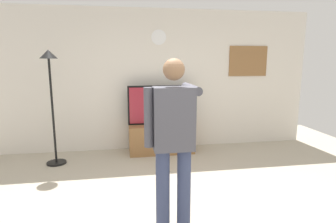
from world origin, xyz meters
The scene contains 7 objects.
back_wall centered at (0.00, 2.95, 1.35)m, with size 6.40×0.10×2.70m, color silver.
tv_stand centered at (0.14, 2.60, 0.27)m, with size 1.22×0.55×0.54m.
television centered at (0.14, 2.65, 0.91)m, with size 1.24×0.07×0.73m.
wall_clock centered at (0.14, 2.89, 2.17)m, with size 0.28×0.28×0.03m, color white.
framed_picture centered at (1.97, 2.90, 1.72)m, with size 0.80×0.04×0.60m, color olive.
floor_lamp centered at (-1.71, 2.27, 1.36)m, with size 0.32×0.32×1.91m.
person_standing_nearer_lamp centered at (-0.08, 0.10, 1.00)m, with size 0.58×0.78×1.77m.
Camera 1 is at (-0.57, -2.53, 1.75)m, focal length 29.96 mm.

